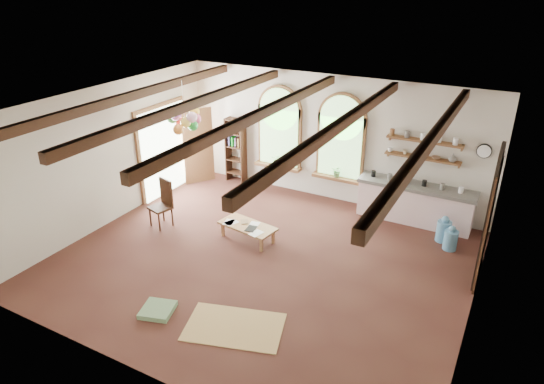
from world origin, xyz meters
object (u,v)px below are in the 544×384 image
Objects in this scene: coffee_table at (248,227)px; side_chair at (162,213)px; balloon_cluster at (184,118)px; kitchen_counter at (415,203)px.

coffee_table is 2.12m from side_chair.
coffee_table is 2.93m from balloon_cluster.
side_chair is at bearing -93.46° from balloon_cluster.
kitchen_counter is 2.32× the size of balloon_cluster.
coffee_table is at bearing -17.17° from balloon_cluster.
balloon_cluster is (0.06, 1.00, 2.01)m from side_chair.
side_chair reaches higher than coffee_table.
kitchen_counter is at bearing 21.41° from balloon_cluster.
balloon_cluster reaches higher than kitchen_counter.
coffee_table is (-3.00, -2.60, -0.15)m from kitchen_counter.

